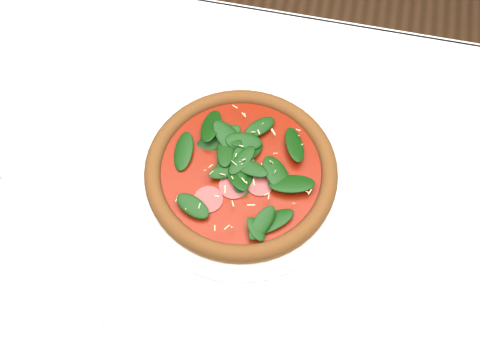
# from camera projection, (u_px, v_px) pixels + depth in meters

# --- Properties ---
(ground) EXTENTS (6.00, 6.00, 0.00)m
(ground) POSITION_uv_depth(u_px,v_px,m) (247.00, 313.00, 1.51)
(ground) COLOR brown
(ground) RESTS_ON ground
(dining_table) EXTENTS (1.21, 0.81, 0.75)m
(dining_table) POSITION_uv_depth(u_px,v_px,m) (251.00, 223.00, 0.93)
(dining_table) COLOR silver
(dining_table) RESTS_ON ground
(plate) EXTENTS (0.35, 0.35, 0.02)m
(plate) POSITION_uv_depth(u_px,v_px,m) (241.00, 175.00, 0.85)
(plate) COLOR white
(plate) RESTS_ON dining_table
(pizza) EXTENTS (0.32, 0.32, 0.04)m
(pizza) POSITION_uv_depth(u_px,v_px,m) (241.00, 169.00, 0.84)
(pizza) COLOR olive
(pizza) RESTS_ON plate
(napkin) EXTENTS (0.14, 0.08, 0.01)m
(napkin) POSITION_uv_depth(u_px,v_px,m) (92.00, 354.00, 0.73)
(napkin) COLOR silver
(napkin) RESTS_ON dining_table
(fork) EXTENTS (0.03, 0.13, 0.00)m
(fork) POSITION_uv_depth(u_px,v_px,m) (95.00, 336.00, 0.73)
(fork) COLOR silver
(fork) RESTS_ON napkin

